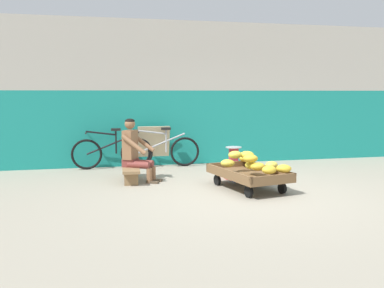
% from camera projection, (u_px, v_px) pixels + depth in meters
% --- Properties ---
extents(ground_plane, '(80.00, 80.00, 0.00)m').
position_uv_depth(ground_plane, '(247.00, 196.00, 6.85)').
color(ground_plane, gray).
extents(back_wall, '(16.00, 0.30, 3.16)m').
position_uv_depth(back_wall, '(198.00, 93.00, 9.88)').
color(back_wall, '#19847A').
rests_on(back_wall, ground).
extents(banana_cart, '(1.13, 1.59, 0.36)m').
position_uv_depth(banana_cart, '(248.00, 175.00, 7.27)').
color(banana_cart, brown).
rests_on(banana_cart, ground).
extents(banana_pile, '(0.97, 1.49, 0.27)m').
position_uv_depth(banana_pile, '(253.00, 162.00, 7.24)').
color(banana_pile, gold).
rests_on(banana_pile, banana_cart).
extents(low_bench, '(0.37, 1.12, 0.27)m').
position_uv_depth(low_bench, '(131.00, 170.00, 7.96)').
color(low_bench, olive).
rests_on(low_bench, ground).
extents(vendor_seated, '(0.74, 0.64, 1.14)m').
position_uv_depth(vendor_seated, '(135.00, 150.00, 7.89)').
color(vendor_seated, brown).
rests_on(vendor_seated, ground).
extents(plastic_crate, '(0.36, 0.28, 0.30)m').
position_uv_depth(plastic_crate, '(233.00, 170.00, 8.24)').
color(plastic_crate, red).
rests_on(plastic_crate, ground).
extents(weighing_scale, '(0.30, 0.30, 0.29)m').
position_uv_depth(weighing_scale, '(234.00, 154.00, 8.20)').
color(weighing_scale, '#28282D').
rests_on(weighing_scale, plastic_crate).
extents(bicycle_near_left, '(1.66, 0.48, 0.86)m').
position_uv_depth(bicycle_near_left, '(111.00, 152.00, 9.23)').
color(bicycle_near_left, black).
rests_on(bicycle_near_left, ground).
extents(bicycle_far_left, '(1.66, 0.48, 0.86)m').
position_uv_depth(bicycle_far_left, '(161.00, 151.00, 9.44)').
color(bicycle_far_left, black).
rests_on(bicycle_far_left, ground).
extents(sign_board, '(0.70, 0.23, 0.88)m').
position_uv_depth(sign_board, '(154.00, 146.00, 9.60)').
color(sign_board, '#C6B289').
rests_on(sign_board, ground).
extents(shopping_bag, '(0.18, 0.12, 0.24)m').
position_uv_depth(shopping_bag, '(238.00, 175.00, 7.89)').
color(shopping_bag, '#3370B7').
rests_on(shopping_bag, ground).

